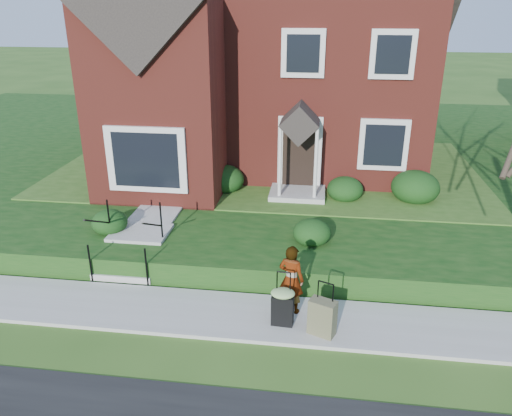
% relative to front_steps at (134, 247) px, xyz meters
% --- Properties ---
extents(ground, '(120.00, 120.00, 0.00)m').
position_rel_front_steps_xyz_m(ground, '(2.50, -1.84, -0.47)').
color(ground, '#2D5119').
rests_on(ground, ground).
extents(sidewalk, '(60.00, 1.60, 0.08)m').
position_rel_front_steps_xyz_m(sidewalk, '(2.50, -1.84, -0.43)').
color(sidewalk, '#9E9B93').
rests_on(sidewalk, ground).
extents(terrace, '(44.00, 20.00, 0.60)m').
position_rel_front_steps_xyz_m(terrace, '(6.50, 9.06, -0.17)').
color(terrace, '#0F370F').
rests_on(terrace, ground).
extents(walkway, '(1.20, 6.00, 0.06)m').
position_rel_front_steps_xyz_m(walkway, '(0.00, 3.16, 0.16)').
color(walkway, '#9E9B93').
rests_on(walkway, terrace).
extents(main_house, '(10.40, 10.20, 9.40)m').
position_rel_front_steps_xyz_m(main_house, '(2.29, 7.76, 4.79)').
color(main_house, maroon).
rests_on(main_house, terrace).
extents(front_steps, '(1.40, 2.02, 1.50)m').
position_rel_front_steps_xyz_m(front_steps, '(0.00, 0.00, 0.00)').
color(front_steps, '#9E9B93').
rests_on(front_steps, ground).
extents(foundation_shrubs, '(9.91, 4.36, 1.03)m').
position_rel_front_steps_xyz_m(foundation_shrubs, '(2.41, 3.27, 0.57)').
color(foundation_shrubs, black).
rests_on(foundation_shrubs, terrace).
extents(woman, '(0.62, 0.52, 1.46)m').
position_rel_front_steps_xyz_m(woman, '(3.86, -1.57, 0.34)').
color(woman, '#999999').
rests_on(woman, sidewalk).
extents(suitcase_black, '(0.49, 0.41, 1.13)m').
position_rel_front_steps_xyz_m(suitcase_black, '(3.74, -2.04, 0.04)').
color(suitcase_black, black).
rests_on(suitcase_black, sidewalk).
extents(suitcase_olive, '(0.57, 0.45, 1.08)m').
position_rel_front_steps_xyz_m(suitcase_olive, '(4.50, -2.25, -0.03)').
color(suitcase_olive, brown).
rests_on(suitcase_olive, sidewalk).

